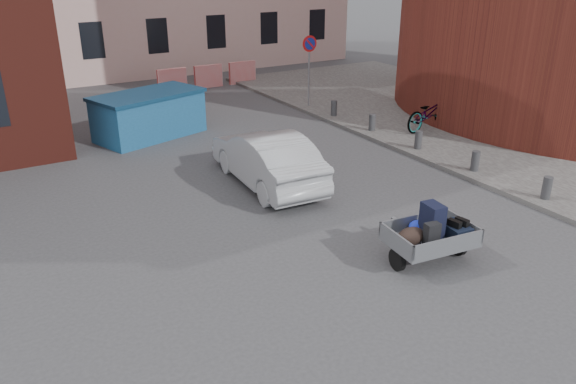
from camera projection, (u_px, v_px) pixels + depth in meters
ground at (313, 247)px, 11.47m from camera, size 120.00×120.00×0.00m
sidewalk at (492, 126)px, 19.33m from camera, size 9.00×24.00×0.12m
no_parking_sign at (309, 56)px, 21.02m from camera, size 0.60×0.09×2.65m
bollards at (418, 140)px, 16.84m from camera, size 0.22×9.02×0.55m
barriers at (208, 76)px, 25.12m from camera, size 4.70×0.18×1.00m
trailer at (430, 234)px, 10.68m from camera, size 1.71×1.88×1.20m
dumpster at (149, 115)px, 18.19m from camera, size 3.84×2.75×1.45m
silver_car at (267, 158)px, 14.39m from camera, size 1.74×4.32×1.40m
bicycle at (429, 113)px, 18.58m from camera, size 2.24×1.07×1.13m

